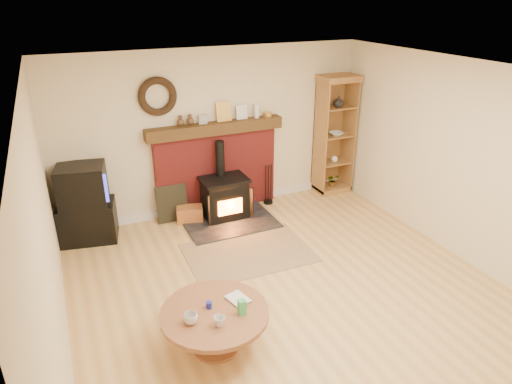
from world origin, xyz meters
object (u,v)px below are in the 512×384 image
wood_stove (225,200)px  coffee_table (215,318)px  curio_cabinet (334,135)px  tv_unit (85,205)px

wood_stove → coffee_table: bearing=-112.8°
wood_stove → curio_cabinet: 2.28m
wood_stove → curio_cabinet: curio_cabinet is taller
wood_stove → tv_unit: bearing=174.5°
curio_cabinet → wood_stove: bearing=-172.4°
tv_unit → coffee_table: bearing=-72.2°
curio_cabinet → coffee_table: bearing=-137.9°
coffee_table → tv_unit: bearing=107.8°
wood_stove → coffee_table: size_ratio=1.29×
wood_stove → curio_cabinet: bearing=7.6°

